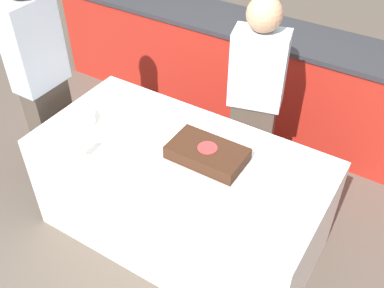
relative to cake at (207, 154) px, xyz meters
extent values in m
plane|color=brown|center=(-0.18, -0.03, -0.82)|extent=(14.00, 14.00, 0.00)
cube|color=#A82319|center=(-0.18, 1.50, -0.38)|extent=(4.40, 0.55, 0.88)
cube|color=#2D2D33|center=(-0.18, 1.50, 0.08)|extent=(4.40, 0.58, 0.04)
cube|color=white|center=(-0.18, -0.03, -0.43)|extent=(1.84, 0.91, 0.77)
cube|color=#B7B2AD|center=(0.00, 0.00, -0.04)|extent=(0.49, 0.31, 0.00)
cube|color=#381E11|center=(0.00, 0.00, 0.00)|extent=(0.45, 0.27, 0.08)
cylinder|color=red|center=(0.00, 0.00, 0.05)|extent=(0.12, 0.12, 0.00)
cylinder|color=white|center=(-0.90, -0.14, -0.01)|extent=(0.23, 0.23, 0.06)
cylinder|color=white|center=(-0.64, -0.39, -0.04)|extent=(0.06, 0.06, 0.00)
cylinder|color=white|center=(-0.64, -0.39, -0.01)|extent=(0.01, 0.01, 0.06)
cylinder|color=white|center=(-0.64, -0.39, 0.07)|extent=(0.05, 0.05, 0.09)
cylinder|color=white|center=(-0.08, 0.26, -0.04)|extent=(0.17, 0.17, 0.00)
cylinder|color=white|center=(0.52, -0.11, -0.04)|extent=(0.17, 0.17, 0.00)
cube|color=#4C4238|center=(0.00, 0.64, -0.41)|extent=(0.33, 0.23, 0.80)
cube|color=silver|center=(0.00, 0.64, 0.25)|extent=(0.39, 0.28, 0.52)
sphere|color=tan|center=(0.00, 0.64, 0.62)|extent=(0.22, 0.22, 0.22)
cube|color=#4C4238|center=(-1.31, -0.03, -0.38)|extent=(0.16, 0.31, 0.87)
cube|color=silver|center=(-1.31, -0.03, 0.36)|extent=(0.20, 0.37, 0.62)
camera|label=1|loc=(0.97, -1.73, 1.76)|focal=42.00mm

